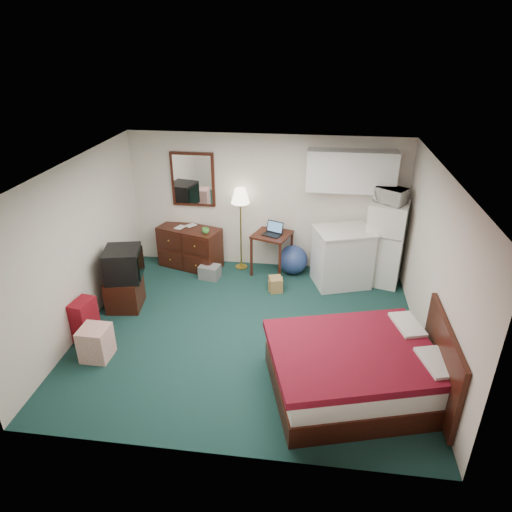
# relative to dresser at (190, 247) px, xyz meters

# --- Properties ---
(floor) EXTENTS (5.00, 4.50, 0.01)m
(floor) POSITION_rel_dresser_xyz_m (1.42, -1.98, -0.39)
(floor) COLOR black
(floor) RESTS_ON ground
(ceiling) EXTENTS (5.00, 4.50, 0.01)m
(ceiling) POSITION_rel_dresser_xyz_m (1.42, -1.98, 2.11)
(ceiling) COLOR beige
(ceiling) RESTS_ON walls
(walls) EXTENTS (5.01, 4.51, 2.50)m
(walls) POSITION_rel_dresser_xyz_m (1.42, -1.98, 0.86)
(walls) COLOR beige
(walls) RESTS_ON floor
(mirror) EXTENTS (0.80, 0.06, 1.00)m
(mirror) POSITION_rel_dresser_xyz_m (0.07, 0.24, 1.26)
(mirror) COLOR white
(mirror) RESTS_ON walls
(upper_cabinets) EXTENTS (1.50, 0.35, 0.70)m
(upper_cabinets) POSITION_rel_dresser_xyz_m (2.87, 0.10, 1.56)
(upper_cabinets) COLOR silver
(upper_cabinets) RESTS_ON walls
(headboard) EXTENTS (0.06, 1.56, 1.00)m
(headboard) POSITION_rel_dresser_xyz_m (3.88, -3.06, 0.16)
(headboard) COLOR black
(headboard) RESTS_ON walls
(dresser) EXTENTS (1.26, 0.85, 0.79)m
(dresser) POSITION_rel_dresser_xyz_m (0.00, 0.00, 0.00)
(dresser) COLOR black
(dresser) RESTS_ON floor
(floor_lamp) EXTENTS (0.35, 0.35, 1.57)m
(floor_lamp) POSITION_rel_dresser_xyz_m (0.97, 0.07, 0.39)
(floor_lamp) COLOR gold
(floor_lamp) RESTS_ON floor
(desk) EXTENTS (0.78, 0.78, 0.79)m
(desk) POSITION_rel_dresser_xyz_m (1.56, -0.05, -0.00)
(desk) COLOR black
(desk) RESTS_ON floor
(exercise_ball) EXTENTS (0.65, 0.65, 0.54)m
(exercise_ball) POSITION_rel_dresser_xyz_m (1.96, -0.02, -0.12)
(exercise_ball) COLOR navy
(exercise_ball) RESTS_ON floor
(kitchen_counter) EXTENTS (1.09, 0.95, 1.00)m
(kitchen_counter) POSITION_rel_dresser_xyz_m (2.82, -0.30, 0.11)
(kitchen_counter) COLOR silver
(kitchen_counter) RESTS_ON floor
(fridge) EXTENTS (0.76, 0.76, 1.50)m
(fridge) POSITION_rel_dresser_xyz_m (3.55, -0.13, 0.36)
(fridge) COLOR white
(fridge) RESTS_ON floor
(bed) EXTENTS (2.34, 2.04, 0.64)m
(bed) POSITION_rel_dresser_xyz_m (2.90, -3.06, -0.07)
(bed) COLOR #4D0D15
(bed) RESTS_ON floor
(tv_stand) EXTENTS (0.59, 0.63, 0.52)m
(tv_stand) POSITION_rel_dresser_xyz_m (-0.69, -1.55, -0.13)
(tv_stand) COLOR black
(tv_stand) RESTS_ON floor
(suitcase) EXTENTS (0.30, 0.42, 0.62)m
(suitcase) POSITION_rel_dresser_xyz_m (-0.93, -2.44, -0.08)
(suitcase) COLOR #5B0207
(suitcase) RESTS_ON floor
(retail_box) EXTENTS (0.39, 0.39, 0.48)m
(retail_box) POSITION_rel_dresser_xyz_m (-0.58, -2.85, -0.16)
(retail_box) COLOR beige
(retail_box) RESTS_ON floor
(file_bin) EXTENTS (0.40, 0.33, 0.25)m
(file_bin) POSITION_rel_dresser_xyz_m (0.46, -0.42, -0.27)
(file_bin) COLOR slate
(file_bin) RESTS_ON floor
(cardboard_box_a) EXTENTS (0.25, 0.22, 0.20)m
(cardboard_box_a) POSITION_rel_dresser_xyz_m (1.69, -0.67, -0.29)
(cardboard_box_a) COLOR olive
(cardboard_box_a) RESTS_ON floor
(cardboard_box_b) EXTENTS (0.28, 0.30, 0.25)m
(cardboard_box_b) POSITION_rel_dresser_xyz_m (1.70, -0.72, -0.27)
(cardboard_box_b) COLOR olive
(cardboard_box_b) RESTS_ON floor
(laptop) EXTENTS (0.40, 0.37, 0.22)m
(laptop) POSITION_rel_dresser_xyz_m (1.56, -0.11, 0.50)
(laptop) COLOR black
(laptop) RESTS_ON desk
(crt_tv) EXTENTS (0.67, 0.70, 0.51)m
(crt_tv) POSITION_rel_dresser_xyz_m (-0.66, -1.52, 0.38)
(crt_tv) COLOR black
(crt_tv) RESTS_ON tv_stand
(microwave) EXTENTS (0.54, 0.49, 0.33)m
(microwave) POSITION_rel_dresser_xyz_m (3.54, -0.15, 1.27)
(microwave) COLOR white
(microwave) RESTS_ON fridge
(book_a) EXTENTS (0.14, 0.07, 0.20)m
(book_a) POSITION_rel_dresser_xyz_m (-0.23, 0.02, 0.49)
(book_a) COLOR olive
(book_a) RESTS_ON dresser
(book_b) EXTENTS (0.13, 0.10, 0.20)m
(book_b) POSITION_rel_dresser_xyz_m (-0.05, 0.15, 0.49)
(book_b) COLOR olive
(book_b) RESTS_ON dresser
(mug) EXTENTS (0.16, 0.14, 0.13)m
(mug) POSITION_rel_dresser_xyz_m (0.37, -0.20, 0.46)
(mug) COLOR green
(mug) RESTS_ON dresser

